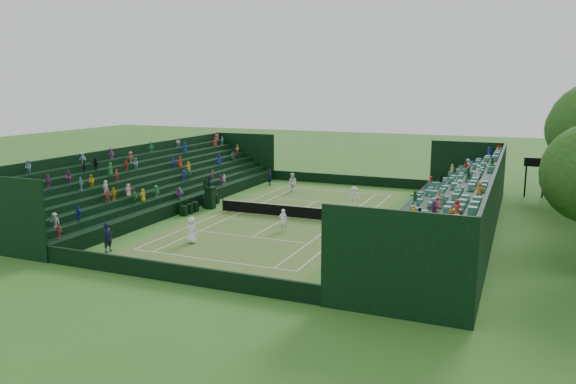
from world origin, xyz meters
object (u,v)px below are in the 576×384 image
at_px(umpire_chair, 210,195).
at_px(player_near_east, 283,220).
at_px(tennis_net, 288,211).
at_px(player_far_west, 293,183).
at_px(player_far_east, 354,196).
at_px(player_near_west, 191,230).

xyz_separation_m(umpire_chair, player_near_east, (8.57, -4.50, -0.36)).
bearing_deg(tennis_net, umpire_chair, 177.17).
distance_m(tennis_net, player_far_west, 10.40).
distance_m(tennis_net, player_near_east, 4.37).
bearing_deg(player_near_east, player_far_east, -114.93).
bearing_deg(player_near_west, umpire_chair, -73.12).
bearing_deg(umpire_chair, tennis_net, -2.83).
distance_m(tennis_net, umpire_chair, 7.24).
bearing_deg(player_far_east, tennis_net, -136.40).
bearing_deg(tennis_net, player_near_west, -107.83).
distance_m(umpire_chair, player_far_west, 10.06).
distance_m(player_near_west, player_near_east, 6.65).
bearing_deg(player_near_east, player_far_west, -82.68).
xyz_separation_m(tennis_net, umpire_chair, (-7.20, 0.36, 0.65)).
relative_size(player_near_west, player_far_east, 1.03).
bearing_deg(player_near_east, tennis_net, -84.10).
bearing_deg(player_near_west, player_far_east, -120.56).
bearing_deg(player_far_west, tennis_net, -52.23).
distance_m(tennis_net, player_far_east, 6.97).
bearing_deg(umpire_chair, player_far_west, 69.05).
bearing_deg(player_near_west, player_far_west, -95.13).
relative_size(umpire_chair, player_far_west, 1.47).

